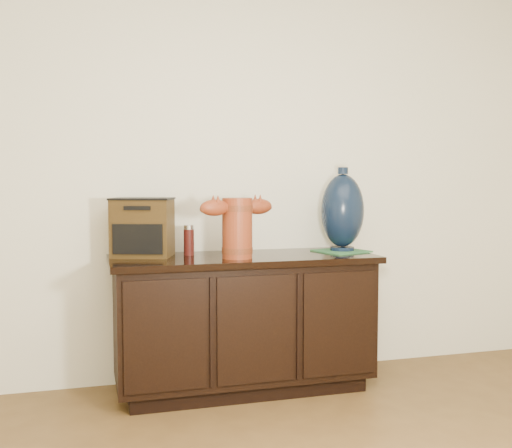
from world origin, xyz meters
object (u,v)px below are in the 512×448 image
object	(u,v)px
sideboard	(244,321)
terracotta_vessel	(237,224)
tv_radio	(143,227)
spray_can	(189,240)
lamp_base	(342,211)

from	to	relation	value
sideboard	terracotta_vessel	xyz separation A→B (m)	(-0.06, -0.10, 0.55)
tv_radio	spray_can	size ratio (longest dim) A/B	2.28
sideboard	lamp_base	distance (m)	0.86
terracotta_vessel	lamp_base	distance (m)	0.68
sideboard	lamp_base	world-z (taller)	lamp_base
sideboard	terracotta_vessel	size ratio (longest dim) A/B	3.23
sideboard	tv_radio	world-z (taller)	tv_radio
sideboard	lamp_base	bearing A→B (deg)	3.06
sideboard	spray_can	bearing A→B (deg)	159.82
spray_can	terracotta_vessel	bearing A→B (deg)	-42.09
terracotta_vessel	tv_radio	xyz separation A→B (m)	(-0.48, 0.22, -0.02)
terracotta_vessel	lamp_base	size ratio (longest dim) A/B	0.93
tv_radio	spray_can	xyz separation A→B (m)	(0.25, -0.02, -0.08)
terracotta_vessel	tv_radio	world-z (taller)	terracotta_vessel
lamp_base	terracotta_vessel	bearing A→B (deg)	-168.85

